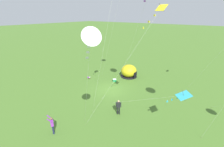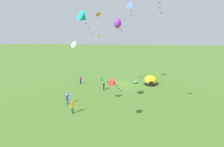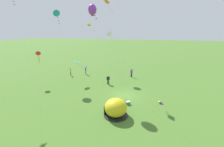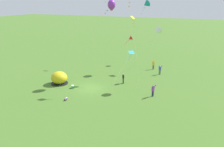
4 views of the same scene
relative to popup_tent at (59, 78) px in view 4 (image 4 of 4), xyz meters
name	(u,v)px [view 4 (image 4 of 4)]	position (x,y,z in m)	size (l,w,h in m)	color
ground_plane	(91,88)	(5.80, 0.28, -1.00)	(300.00, 300.00, 0.00)	#477028
popup_tent	(59,78)	(0.00, 0.00, 0.00)	(2.81, 2.81, 2.10)	gold
cooler_box	(73,87)	(3.13, -0.79, -0.78)	(0.63, 0.64, 0.44)	#1E8C4C
toddler_crawling	(66,99)	(4.72, -4.94, -0.82)	(0.27, 0.55, 0.32)	purple
person_center_field	(160,69)	(14.38, 11.46, 0.00)	(0.72, 0.68, 1.89)	#4C4C51
person_near_tent	(123,78)	(9.73, 4.39, -0.03)	(0.40, 0.52, 1.72)	black
person_with_toddler	(153,65)	(12.48, 14.20, 0.00)	(0.71, 0.69, 1.89)	#4C4C51
person_arms_raised	(153,90)	(15.55, 1.18, 0.00)	(0.65, 0.72, 1.89)	#1E2347
kite_teal	(146,4)	(10.25, 14.59, 11.54)	(3.00, 3.41, 13.32)	silver
kite_cyan	(131,53)	(9.06, 10.03, 2.88)	(1.38, 8.41, 4.50)	silver
kite_purple	(112,5)	(6.97, 5.82, 11.59)	(5.37, 6.84, 13.38)	silver
kite_white	(157,31)	(14.66, 5.57, 7.81)	(2.95, 4.30, 9.52)	silver
kite_yellow	(133,21)	(10.10, 7.59, 9.01)	(3.55, 5.55, 10.82)	silver
kite_red	(130,39)	(6.54, 16.64, 4.45)	(4.97, 4.85, 6.01)	silver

